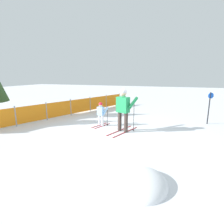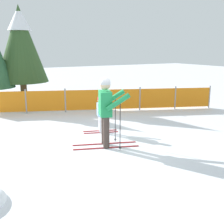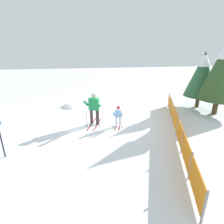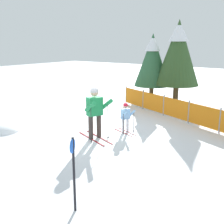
{
  "view_description": "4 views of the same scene",
  "coord_description": "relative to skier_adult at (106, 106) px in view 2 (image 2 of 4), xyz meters",
  "views": [
    {
      "loc": [
        -6.62,
        -2.09,
        2.39
      ],
      "look_at": [
        0.5,
        0.41,
        0.77
      ],
      "focal_mm": 28.0,
      "sensor_mm": 36.0,
      "label": 1
    },
    {
      "loc": [
        -3.09,
        -6.43,
        2.57
      ],
      "look_at": [
        0.59,
        0.05,
        0.86
      ],
      "focal_mm": 45.0,
      "sensor_mm": 36.0,
      "label": 2
    },
    {
      "loc": [
        9.11,
        -0.69,
        3.89
      ],
      "look_at": [
        0.69,
        0.74,
        0.81
      ],
      "focal_mm": 28.0,
      "sensor_mm": 36.0,
      "label": 3
    },
    {
      "loc": [
        6.39,
        -7.37,
        3.32
      ],
      "look_at": [
        0.85,
        0.08,
        1.0
      ],
      "focal_mm": 45.0,
      "sensor_mm": 36.0,
      "label": 4
    }
  ],
  "objects": [
    {
      "name": "ground_plane",
      "position": [
        -0.3,
        0.16,
        -1.11
      ],
      "size": [
        60.0,
        60.0,
        0.0
      ],
      "primitive_type": "plane",
      "color": "white"
    },
    {
      "name": "safety_fence",
      "position": [
        1.9,
        3.78,
        -0.62
      ],
      "size": [
        8.65,
        3.5,
        0.98
      ],
      "rotation": [
        0.0,
        0.0,
        -0.38
      ],
      "color": "gray",
      "rests_on": "ground_plane"
    },
    {
      "name": "skier_child",
      "position": [
        0.46,
        1.22,
        -0.44
      ],
      "size": [
        1.09,
        0.62,
        1.14
      ],
      "rotation": [
        0.0,
        0.0,
        -0.33
      ],
      "color": "maroon",
      "rests_on": "ground_plane"
    },
    {
      "name": "skier_adult",
      "position": [
        0.0,
        0.0,
        0.0
      ],
      "size": [
        1.77,
        1.03,
        1.84
      ],
      "rotation": [
        0.0,
        0.0,
        -0.34
      ],
      "color": "maroon",
      "rests_on": "ground_plane"
    },
    {
      "name": "conifer_near",
      "position": [
        -0.43,
        7.67,
        1.69
      ],
      "size": [
        2.44,
        2.44,
        4.52
      ],
      "color": "#4C3823",
      "rests_on": "ground_plane"
    }
  ]
}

